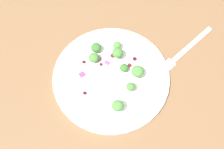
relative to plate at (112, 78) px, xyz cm
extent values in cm
cube|color=brown|center=(0.35, -1.34, -1.86)|extent=(180.00, 180.00, 2.00)
cylinder|color=white|center=(0.00, 0.00, -0.26)|extent=(28.00, 28.00, 1.20)
torus|color=white|center=(0.00, 0.00, 0.34)|extent=(26.76, 26.76, 1.00)
cylinder|color=white|center=(0.00, 0.00, 0.44)|extent=(16.24, 16.24, 0.20)
cylinder|color=#9EC684|center=(8.16, -1.24, 0.83)|extent=(0.96, 0.96, 0.96)
ellipsoid|color=#386B2D|center=(8.16, -1.24, 1.98)|extent=(2.55, 2.55, 1.91)
cylinder|color=#9EC684|center=(6.16, 0.79, 0.96)|extent=(0.94, 0.94, 0.94)
ellipsoid|color=#477A38|center=(6.16, 0.79, 2.08)|extent=(2.51, 2.51, 1.88)
cylinder|color=#9EC684|center=(-0.36, -3.32, 0.99)|extent=(0.77, 0.77, 0.77)
ellipsoid|color=#386B2D|center=(-0.36, -3.32, 1.91)|extent=(2.05, 2.05, 1.53)
cylinder|color=#9EC684|center=(3.55, -4.43, 1.33)|extent=(1.00, 1.00, 1.00)
ellipsoid|color=#477A38|center=(3.55, -4.43, 2.53)|extent=(2.68, 2.68, 2.01)
cylinder|color=#8EB77A|center=(-5.24, -1.12, 1.49)|extent=(0.76, 0.76, 0.76)
ellipsoid|color=#477A38|center=(-5.24, -1.12, 2.41)|extent=(2.04, 2.04, 1.53)
cylinder|color=#ADD18E|center=(5.61, -5.89, 1.02)|extent=(0.75, 0.75, 0.75)
ellipsoid|color=#4C843D|center=(5.61, -5.89, 1.92)|extent=(2.01, 2.01, 1.51)
cylinder|color=#9EC684|center=(-7.12, 3.86, 1.51)|extent=(0.98, 0.98, 0.98)
ellipsoid|color=#4C843D|center=(-7.12, 3.86, 2.69)|extent=(2.62, 2.62, 1.97)
cylinder|color=#ADD18E|center=(-3.22, -5.05, 1.17)|extent=(1.11, 1.11, 1.11)
ellipsoid|color=#4C843D|center=(-3.22, -5.05, 2.50)|extent=(2.97, 2.97, 2.23)
sphere|color=#4C0A14|center=(0.45, 7.64, 1.08)|extent=(0.79, 0.79, 0.79)
sphere|color=maroon|center=(4.18, 0.22, 0.95)|extent=(0.72, 0.72, 0.72)
sphere|color=maroon|center=(-0.28, -5.05, 1.27)|extent=(0.90, 0.90, 0.90)
sphere|color=#4C0A14|center=(7.15, 3.18, 1.18)|extent=(0.76, 0.76, 0.76)
sphere|color=maroon|center=(4.36, -3.41, 1.16)|extent=(0.99, 0.99, 0.99)
sphere|color=#4C0A14|center=(0.76, -7.16, 1.19)|extent=(0.91, 0.91, 0.91)
cube|color=#A35B93|center=(5.68, -0.51, 0.57)|extent=(1.05, 1.01, 0.42)
cube|color=#843D75|center=(-6.57, 3.74, 0.83)|extent=(1.44, 1.42, 0.48)
cube|color=#934C84|center=(3.69, -1.32, 0.81)|extent=(1.36, 1.13, 0.57)
cube|color=#843D75|center=(4.78, 5.40, 0.76)|extent=(1.23, 1.29, 0.52)
cube|color=silver|center=(-4.59, -22.52, -0.61)|extent=(2.57, 15.05, 0.50)
cube|color=silver|center=(-5.44, -13.26, -0.61)|extent=(2.72, 3.81, 0.50)
camera|label=1|loc=(-22.64, 17.28, 59.38)|focal=44.12mm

